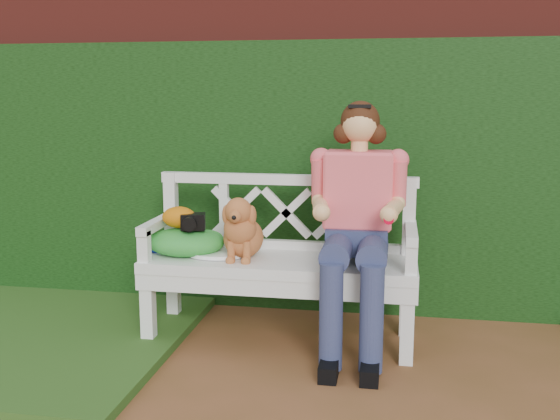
# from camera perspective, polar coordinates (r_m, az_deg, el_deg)

# --- Properties ---
(brick_wall) EXTENTS (10.00, 0.30, 2.20)m
(brick_wall) POSITION_cam_1_polar(r_m,az_deg,el_deg) (4.34, 9.42, 6.27)
(brick_wall) COLOR maroon
(brick_wall) RESTS_ON ground
(ivy_hedge) EXTENTS (10.00, 0.18, 1.70)m
(ivy_hedge) POSITION_cam_1_polar(r_m,az_deg,el_deg) (4.14, 9.27, 2.63)
(ivy_hedge) COLOR #1D4A18
(ivy_hedge) RESTS_ON ground
(garden_bench) EXTENTS (1.59, 0.62, 0.48)m
(garden_bench) POSITION_cam_1_polar(r_m,az_deg,el_deg) (3.71, -0.00, -7.78)
(garden_bench) COLOR white
(garden_bench) RESTS_ON ground
(seated_woman) EXTENTS (0.73, 0.85, 1.29)m
(seated_woman) POSITION_cam_1_polar(r_m,az_deg,el_deg) (3.54, 6.73, -1.96)
(seated_woman) COLOR #F85F71
(seated_woman) RESTS_ON ground
(dog) EXTENTS (0.27, 0.35, 0.36)m
(dog) POSITION_cam_1_polar(r_m,az_deg,el_deg) (3.60, -3.30, -1.46)
(dog) COLOR #956A41
(dog) RESTS_ON garden_bench
(tennis_racket) EXTENTS (0.66, 0.33, 0.03)m
(tennis_racket) POSITION_cam_1_polar(r_m,az_deg,el_deg) (3.71, -5.98, -3.72)
(tennis_racket) COLOR silver
(tennis_racket) RESTS_ON garden_bench
(green_bag) EXTENTS (0.49, 0.41, 0.15)m
(green_bag) POSITION_cam_1_polar(r_m,az_deg,el_deg) (3.74, -8.23, -2.71)
(green_bag) COLOR #2B722A
(green_bag) RESTS_ON garden_bench
(camera_item) EXTENTS (0.15, 0.13, 0.09)m
(camera_item) POSITION_cam_1_polar(r_m,az_deg,el_deg) (3.68, -7.57, -1.00)
(camera_item) COLOR black
(camera_item) RESTS_ON green_bag
(baseball_glove) EXTENTS (0.22, 0.18, 0.12)m
(baseball_glove) POSITION_cam_1_polar(r_m,az_deg,el_deg) (3.73, -8.79, -0.63)
(baseball_glove) COLOR #BE630A
(baseball_glove) RESTS_ON green_bag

